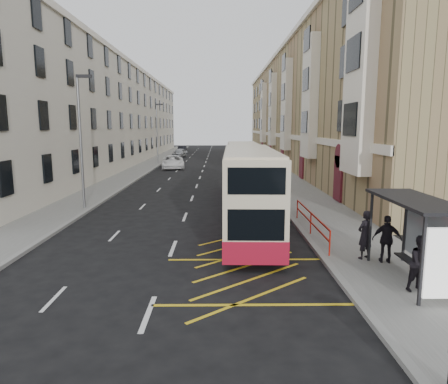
{
  "coord_description": "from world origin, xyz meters",
  "views": [
    {
      "loc": [
        1.98,
        -12.36,
        5.1
      ],
      "look_at": [
        2.21,
        7.28,
        1.89
      ],
      "focal_mm": 32.0,
      "sensor_mm": 36.0,
      "label": 1
    }
  ],
  "objects_px": {
    "street_lamp_near": "(81,135)",
    "double_decker_rear": "(244,170)",
    "white_van": "(173,162)",
    "car_dark": "(182,150)",
    "pedestrian_near": "(365,235)",
    "car_red": "(236,150)",
    "bus_shelter": "(425,224)",
    "pedestrian_far": "(387,239)",
    "double_decker_front": "(249,192)",
    "street_lamp_far": "(157,130)",
    "pedestrian_mid": "(422,264)",
    "car_silver": "(180,153)"
  },
  "relations": [
    {
      "from": "white_van",
      "to": "car_silver",
      "type": "height_order",
      "value": "white_van"
    },
    {
      "from": "pedestrian_mid",
      "to": "double_decker_rear",
      "type": "bearing_deg",
      "value": 88.9
    },
    {
      "from": "white_van",
      "to": "car_red",
      "type": "relative_size",
      "value": 1.12
    },
    {
      "from": "bus_shelter",
      "to": "pedestrian_far",
      "type": "distance_m",
      "value": 2.38
    },
    {
      "from": "car_dark",
      "to": "pedestrian_near",
      "type": "bearing_deg",
      "value": -78.72
    },
    {
      "from": "double_decker_front",
      "to": "double_decker_rear",
      "type": "xyz_separation_m",
      "value": [
        0.37,
        10.57,
        -0.09
      ]
    },
    {
      "from": "street_lamp_far",
      "to": "double_decker_front",
      "type": "height_order",
      "value": "street_lamp_far"
    },
    {
      "from": "double_decker_front",
      "to": "pedestrian_mid",
      "type": "bearing_deg",
      "value": -54.33
    },
    {
      "from": "white_van",
      "to": "car_dark",
      "type": "bearing_deg",
      "value": 86.09
    },
    {
      "from": "car_red",
      "to": "street_lamp_far",
      "type": "bearing_deg",
      "value": 57.91
    },
    {
      "from": "pedestrian_far",
      "to": "street_lamp_far",
      "type": "bearing_deg",
      "value": -58.16
    },
    {
      "from": "double_decker_front",
      "to": "pedestrian_near",
      "type": "relative_size",
      "value": 5.53
    },
    {
      "from": "pedestrian_mid",
      "to": "street_lamp_near",
      "type": "bearing_deg",
      "value": 123.27
    },
    {
      "from": "double_decker_front",
      "to": "white_van",
      "type": "distance_m",
      "value": 31.77
    },
    {
      "from": "double_decker_rear",
      "to": "car_red",
      "type": "bearing_deg",
      "value": 88.81
    },
    {
      "from": "pedestrian_near",
      "to": "car_red",
      "type": "relative_size",
      "value": 0.36
    },
    {
      "from": "bus_shelter",
      "to": "pedestrian_near",
      "type": "bearing_deg",
      "value": 108.81
    },
    {
      "from": "pedestrian_far",
      "to": "car_silver",
      "type": "height_order",
      "value": "pedestrian_far"
    },
    {
      "from": "double_decker_front",
      "to": "pedestrian_mid",
      "type": "relative_size",
      "value": 5.92
    },
    {
      "from": "double_decker_front",
      "to": "pedestrian_far",
      "type": "xyz_separation_m",
      "value": [
        4.74,
        -4.37,
        -1.04
      ]
    },
    {
      "from": "car_silver",
      "to": "car_red",
      "type": "distance_m",
      "value": 13.25
    },
    {
      "from": "white_van",
      "to": "double_decker_front",
      "type": "bearing_deg",
      "value": -83.8
    },
    {
      "from": "double_decker_rear",
      "to": "street_lamp_far",
      "type": "bearing_deg",
      "value": 112.3
    },
    {
      "from": "pedestrian_far",
      "to": "car_red",
      "type": "distance_m",
      "value": 62.18
    },
    {
      "from": "double_decker_front",
      "to": "pedestrian_near",
      "type": "xyz_separation_m",
      "value": [
        4.09,
        -3.91,
        -1.0
      ]
    },
    {
      "from": "pedestrian_far",
      "to": "white_van",
      "type": "relative_size",
      "value": 0.31
    },
    {
      "from": "bus_shelter",
      "to": "pedestrian_far",
      "type": "xyz_separation_m",
      "value": [
        -0.22,
        2.1,
        -1.1
      ]
    },
    {
      "from": "street_lamp_near",
      "to": "pedestrian_mid",
      "type": "xyz_separation_m",
      "value": [
        14.44,
        -12.89,
        -3.62
      ]
    },
    {
      "from": "pedestrian_far",
      "to": "white_van",
      "type": "distance_m",
      "value": 37.25
    },
    {
      "from": "bus_shelter",
      "to": "double_decker_rear",
      "type": "xyz_separation_m",
      "value": [
        -4.59,
        17.04,
        -0.15
      ]
    },
    {
      "from": "pedestrian_far",
      "to": "car_red",
      "type": "xyz_separation_m",
      "value": [
        -2.92,
        62.11,
        -0.29
      ]
    },
    {
      "from": "bus_shelter",
      "to": "pedestrian_mid",
      "type": "relative_size",
      "value": 2.45
    },
    {
      "from": "pedestrian_far",
      "to": "car_red",
      "type": "relative_size",
      "value": 0.34
    },
    {
      "from": "street_lamp_far",
      "to": "white_van",
      "type": "relative_size",
      "value": 1.38
    },
    {
      "from": "car_silver",
      "to": "car_red",
      "type": "xyz_separation_m",
      "value": [
        9.91,
        8.8,
        -0.02
      ]
    },
    {
      "from": "pedestrian_mid",
      "to": "car_red",
      "type": "distance_m",
      "value": 64.78
    },
    {
      "from": "pedestrian_near",
      "to": "car_silver",
      "type": "distance_m",
      "value": 54.24
    },
    {
      "from": "bus_shelter",
      "to": "white_van",
      "type": "xyz_separation_m",
      "value": [
        -12.12,
        37.4,
        -1.33
      ]
    },
    {
      "from": "pedestrian_near",
      "to": "car_dark",
      "type": "height_order",
      "value": "pedestrian_near"
    },
    {
      "from": "double_decker_front",
      "to": "bus_shelter",
      "type": "bearing_deg",
      "value": -50.89
    },
    {
      "from": "street_lamp_near",
      "to": "street_lamp_far",
      "type": "relative_size",
      "value": 1.0
    },
    {
      "from": "street_lamp_near",
      "to": "car_dark",
      "type": "relative_size",
      "value": 1.8
    },
    {
      "from": "pedestrian_near",
      "to": "pedestrian_far",
      "type": "xyz_separation_m",
      "value": [
        0.65,
        -0.46,
        -0.04
      ]
    },
    {
      "from": "white_van",
      "to": "car_dark",
      "type": "height_order",
      "value": "white_van"
    },
    {
      "from": "white_van",
      "to": "car_silver",
      "type": "relative_size",
      "value": 1.28
    },
    {
      "from": "street_lamp_near",
      "to": "double_decker_rear",
      "type": "bearing_deg",
      "value": 24.71
    },
    {
      "from": "double_decker_front",
      "to": "double_decker_rear",
      "type": "bearing_deg",
      "value": 89.61
    },
    {
      "from": "pedestrian_mid",
      "to": "car_silver",
      "type": "height_order",
      "value": "pedestrian_mid"
    },
    {
      "from": "car_dark",
      "to": "street_lamp_near",
      "type": "bearing_deg",
      "value": -91.4
    },
    {
      "from": "bus_shelter",
      "to": "car_dark",
      "type": "bearing_deg",
      "value": 101.73
    }
  ]
}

